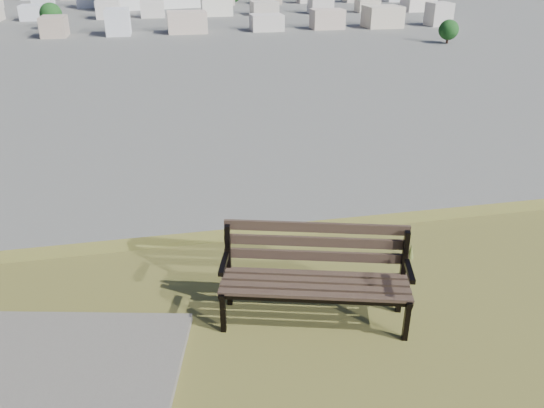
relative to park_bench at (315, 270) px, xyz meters
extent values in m
cube|color=#3C2F22|center=(-0.07, -0.27, -0.09)|extent=(1.71, 0.55, 0.03)
cube|color=#3C2F22|center=(-0.04, -0.15, -0.09)|extent=(1.71, 0.55, 0.03)
cube|color=#3C2F22|center=(-0.01, -0.04, -0.09)|extent=(1.71, 0.55, 0.03)
cube|color=#3C2F22|center=(0.02, 0.07, -0.09)|extent=(1.71, 0.55, 0.03)
cube|color=#3C2F22|center=(0.04, 0.15, 0.07)|extent=(1.69, 0.50, 0.10)
cube|color=#3C2F22|center=(0.05, 0.17, 0.21)|extent=(1.69, 0.50, 0.10)
cube|color=#3C2F22|center=(0.05, 0.19, 0.35)|extent=(1.69, 0.50, 0.10)
cube|color=black|center=(-0.88, -0.06, -0.30)|extent=(0.06, 0.07, 0.43)
cube|color=black|center=(-0.77, 0.34, -0.07)|extent=(0.06, 0.07, 0.89)
cube|color=black|center=(-0.83, 0.13, -0.12)|extent=(0.18, 0.48, 0.05)
cube|color=black|center=(-0.85, 0.08, 0.13)|extent=(0.14, 0.35, 0.04)
cube|color=black|center=(0.73, -0.51, -0.30)|extent=(0.06, 0.07, 0.43)
cube|color=black|center=(0.84, -0.10, -0.07)|extent=(0.06, 0.07, 0.89)
cube|color=black|center=(0.78, -0.32, -0.12)|extent=(0.18, 0.48, 0.05)
cube|color=black|center=(0.77, -0.37, 0.13)|extent=(0.14, 0.35, 0.04)
cube|color=black|center=(-0.08, -0.27, -0.13)|extent=(1.70, 0.50, 0.04)
cube|color=black|center=(0.02, 0.08, -0.13)|extent=(1.70, 0.50, 0.04)
cone|color=brown|center=(1.38, 0.79, -0.43)|extent=(0.08, 0.08, 0.18)
cube|color=silver|center=(-2.49, 291.10, -22.29)|extent=(62.21, 37.70, 6.45)
cube|color=#B6AB9C|center=(-37.02, 197.59, -22.02)|extent=(11.00, 11.00, 7.00)
cube|color=#B9A493|center=(-13.02, 197.59, -22.02)|extent=(11.00, 11.00, 7.00)
cube|color=silver|center=(10.98, 197.59, -22.02)|extent=(11.00, 11.00, 7.00)
cube|color=#BFB29B|center=(34.98, 197.59, -22.02)|extent=(11.00, 11.00, 7.00)
cube|color=gray|center=(58.98, 197.59, -22.02)|extent=(11.00, 11.00, 7.00)
cube|color=silver|center=(82.98, 197.59, -22.02)|extent=(11.00, 11.00, 7.00)
cube|color=beige|center=(106.98, 197.59, -22.02)|extent=(11.00, 11.00, 7.00)
cube|color=silver|center=(-49.02, 247.59, -22.02)|extent=(11.00, 11.00, 7.00)
cube|color=#BFB29B|center=(-25.02, 247.59, -22.02)|extent=(11.00, 11.00, 7.00)
cube|color=gray|center=(-1.02, 247.59, -22.02)|extent=(11.00, 11.00, 7.00)
cube|color=silver|center=(22.98, 247.59, -22.02)|extent=(11.00, 11.00, 7.00)
cube|color=beige|center=(46.98, 247.59, -22.02)|extent=(11.00, 11.00, 7.00)
cube|color=beige|center=(70.98, 247.59, -22.02)|extent=(11.00, 11.00, 7.00)
cube|color=#B6AB9C|center=(94.98, 247.59, -22.02)|extent=(11.00, 11.00, 7.00)
cube|color=#B9A493|center=(118.98, 247.59, -22.02)|extent=(11.00, 11.00, 7.00)
cube|color=silver|center=(-61.02, 297.59, -22.02)|extent=(11.00, 11.00, 7.00)
cube|color=beige|center=(-37.02, 297.59, -22.02)|extent=(11.00, 11.00, 7.00)
cylinder|color=#34211A|center=(88.98, 157.59, -24.47)|extent=(0.80, 0.80, 2.10)
sphere|color=black|center=(88.98, 157.59, -21.32)|extent=(6.30, 6.30, 6.30)
cylinder|color=#34211A|center=(-41.02, 217.59, -24.17)|extent=(0.80, 0.80, 2.70)
sphere|color=black|center=(-41.02, 217.59, -20.12)|extent=(8.10, 8.10, 8.10)
cylinder|color=#34211A|center=(128.98, 277.59, -24.54)|extent=(0.80, 0.80, 1.95)
cylinder|color=#34211A|center=(38.98, 297.59, -24.47)|extent=(0.80, 0.80, 2.10)
camera|label=1|loc=(-1.22, -4.02, 2.73)|focal=35.00mm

